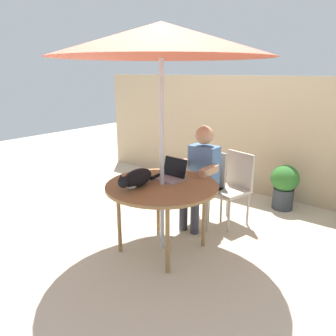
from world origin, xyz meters
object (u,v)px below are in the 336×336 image
Objects in this scene: chair_empty at (234,182)px; person_seated at (200,171)px; potted_plant_by_chair at (284,184)px; chair_occupied at (207,181)px; laptop at (172,173)px; cat at (136,179)px; patio_umbrella at (161,40)px; patio_table at (162,189)px.

person_seated reaches higher than chair_empty.
chair_empty is 0.89m from potted_plant_by_chair.
laptop is (-0.04, -0.68, 0.27)m from chair_occupied.
laptop is at bearing 73.58° from cat.
patio_umbrella reaches higher than potted_plant_by_chair.
laptop is 1.83m from potted_plant_by_chair.
chair_empty is at bearing -114.35° from potted_plant_by_chair.
person_seated is (0.00, 0.73, 0.01)m from patio_table.
chair_occupied reaches higher than potted_plant_by_chair.
patio_umbrella is 2.54× the size of chair_empty.
patio_table is 3.65× the size of laptop.
chair_occupied is 0.72× the size of person_seated.
person_seated reaches higher than potted_plant_by_chair.
patio_umbrella reaches higher than chair_occupied.
cat is (-0.16, -0.21, -1.29)m from patio_umbrella.
chair_occupied is at bearing 81.69° from cat.
patio_table is at bearing -80.46° from laptop.
chair_empty is 0.72× the size of person_seated.
chair_empty is at bearing 69.20° from laptop.
patio_table is 1.11m from chair_empty.
chair_occupied is at bearing -148.88° from chair_empty.
potted_plant_by_chair is (0.65, 1.86, -1.75)m from patio_umbrella.
patio_umbrella is at bearing -109.17° from potted_plant_by_chair.
cat is (-0.12, -0.42, 0.02)m from laptop.
patio_table is 1.43m from patio_umbrella.
laptop is at bearing -110.80° from chair_empty.
patio_umbrella is at bearing -90.00° from chair_occupied.
chair_empty is (0.29, 0.17, 0.00)m from chair_occupied.
patio_table is 0.94× the size of person_seated.
laptop is (-0.04, 0.21, 0.11)m from patio_table.
potted_plant_by_chair is at bearing 67.46° from laptop.
cat is at bearing -127.79° from patio_table.
patio_umbrella is 2.54× the size of chair_occupied.
chair_occupied is at bearing -123.70° from potted_plant_by_chair.
potted_plant_by_chair is (0.65, 0.97, -0.17)m from chair_occupied.
patio_table is 0.73m from person_seated.
person_seated is at bearing -130.89° from chair_empty.
laptop reaches higher than patio_table.
chair_empty is 1.38m from cat.
chair_occupied is at bearing 90.00° from patio_umbrella.
potted_plant_by_chair is at bearing 56.30° from chair_occupied.
patio_umbrella is at bearing -80.46° from laptop.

